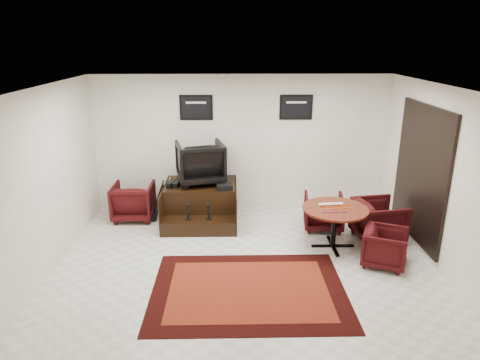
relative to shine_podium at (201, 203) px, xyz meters
name	(u,v)px	position (x,y,z in m)	size (l,w,h in m)	color
ground	(245,265)	(0.82, -1.87, -0.34)	(6.00, 6.00, 0.00)	beige
room_shell	(272,155)	(1.22, -1.75, 1.45)	(6.02, 5.02, 2.81)	white
area_rug	(249,290)	(0.85, -2.60, -0.33)	(2.78, 2.09, 0.01)	black
shine_podium	(201,203)	(0.00, 0.00, 0.00)	(1.42, 1.46, 0.73)	black
shine_chair	(200,160)	(0.00, 0.15, 0.85)	(0.88, 0.83, 0.91)	black
shoes_pair	(174,184)	(-0.51, -0.09, 0.44)	(0.27, 0.31, 0.10)	black
polish_kit	(225,187)	(0.48, -0.30, 0.44)	(0.28, 0.19, 0.10)	black
umbrella_black	(159,203)	(-0.82, -0.10, 0.06)	(0.30, 0.11, 0.79)	black
umbrella_hooked	(158,199)	(-0.85, 0.04, 0.09)	(0.32, 0.12, 0.85)	black
armchair_side	(133,200)	(-1.35, 0.07, 0.06)	(0.78, 0.73, 0.80)	black
meeting_table	(335,213)	(2.37, -1.27, 0.30)	(1.11, 1.11, 0.73)	#401609
table_chair_back	(324,210)	(2.36, -0.47, 0.03)	(0.71, 0.67, 0.73)	black
table_chair_window	(379,218)	(3.25, -0.97, 0.07)	(0.78, 0.73, 0.80)	black
table_chair_corner	(385,246)	(3.04, -1.90, 0.00)	(0.65, 0.61, 0.67)	black
paper_roll	(331,204)	(2.32, -1.15, 0.42)	(0.05, 0.05, 0.42)	white
table_clutter	(338,209)	(2.40, -1.31, 0.40)	(0.57, 0.34, 0.01)	#DC510C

